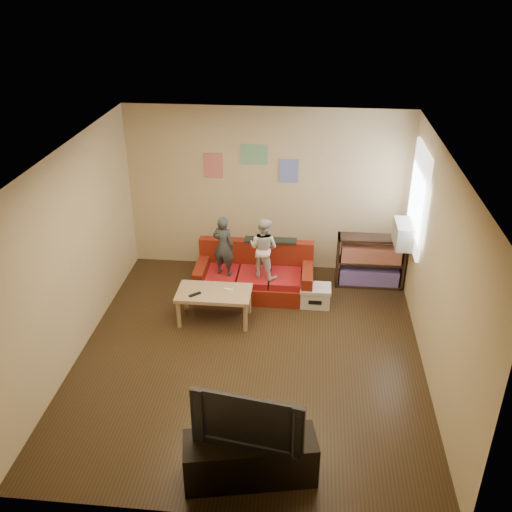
# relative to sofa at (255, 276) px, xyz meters

# --- Properties ---
(room_shell) EXTENTS (4.52, 5.02, 2.72)m
(room_shell) POSITION_rel_sofa_xyz_m (0.10, -1.61, 1.08)
(room_shell) COLOR #372815
(room_shell) RESTS_ON ground
(sofa) EXTENTS (1.80, 0.83, 0.79)m
(sofa) POSITION_rel_sofa_xyz_m (0.00, 0.00, 0.00)
(sofa) COLOR maroon
(sofa) RESTS_ON ground
(child_a) EXTENTS (0.39, 0.31, 0.95)m
(child_a) POSITION_rel_sofa_xyz_m (-0.45, -0.16, 0.58)
(child_a) COLOR #303439
(child_a) RESTS_ON sofa
(child_b) EXTENTS (0.57, 0.52, 0.95)m
(child_b) POSITION_rel_sofa_xyz_m (0.15, -0.16, 0.58)
(child_b) COLOR silver
(child_b) RESTS_ON sofa
(coffee_table) EXTENTS (1.05, 0.58, 0.47)m
(coffee_table) POSITION_rel_sofa_xyz_m (-0.49, -0.86, 0.14)
(coffee_table) COLOR tan
(coffee_table) RESTS_ON ground
(remote) EXTENTS (0.17, 0.16, 0.02)m
(remote) POSITION_rel_sofa_xyz_m (-0.74, -0.98, 0.22)
(remote) COLOR black
(remote) RESTS_ON coffee_table
(game_controller) EXTENTS (0.13, 0.06, 0.03)m
(game_controller) POSITION_rel_sofa_xyz_m (-0.29, -0.81, 0.22)
(game_controller) COLOR white
(game_controller) RESTS_ON coffee_table
(bookshelf) EXTENTS (1.05, 0.32, 0.84)m
(bookshelf) POSITION_rel_sofa_xyz_m (1.79, 0.39, 0.11)
(bookshelf) COLOR black
(bookshelf) RESTS_ON ground
(window) EXTENTS (0.04, 1.08, 1.48)m
(window) POSITION_rel_sofa_xyz_m (2.32, 0.04, 1.37)
(window) COLOR white
(window) RESTS_ON room_shell
(ac_unit) EXTENTS (0.28, 0.55, 0.35)m
(ac_unit) POSITION_rel_sofa_xyz_m (2.20, 0.04, 0.81)
(ac_unit) COLOR #B7B2A3
(ac_unit) RESTS_ON window
(artwork_left) EXTENTS (0.30, 0.01, 0.40)m
(artwork_left) POSITION_rel_sofa_xyz_m (-0.75, 0.87, 1.48)
(artwork_left) COLOR #D87266
(artwork_left) RESTS_ON room_shell
(artwork_center) EXTENTS (0.42, 0.01, 0.32)m
(artwork_center) POSITION_rel_sofa_xyz_m (-0.10, 0.87, 1.68)
(artwork_center) COLOR #72B27F
(artwork_center) RESTS_ON room_shell
(artwork_right) EXTENTS (0.30, 0.01, 0.38)m
(artwork_right) POSITION_rel_sofa_xyz_m (0.45, 0.87, 1.43)
(artwork_right) COLOR #727FCC
(artwork_right) RESTS_ON room_shell
(file_box) EXTENTS (0.46, 0.35, 0.32)m
(file_box) POSITION_rel_sofa_xyz_m (0.95, -0.31, -0.10)
(file_box) COLOR silver
(file_box) RESTS_ON ground
(tv_stand) EXTENTS (1.37, 0.69, 0.49)m
(tv_stand) POSITION_rel_sofa_xyz_m (0.32, -3.62, -0.02)
(tv_stand) COLOR black
(tv_stand) RESTS_ON ground
(television) EXTENTS (1.10, 0.32, 0.63)m
(television) POSITION_rel_sofa_xyz_m (0.32, -3.62, 0.54)
(television) COLOR black
(television) RESTS_ON tv_stand
(tissue) EXTENTS (0.14, 0.14, 0.11)m
(tissue) POSITION_rel_sofa_xyz_m (0.69, -0.17, -0.21)
(tissue) COLOR silver
(tissue) RESTS_ON ground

